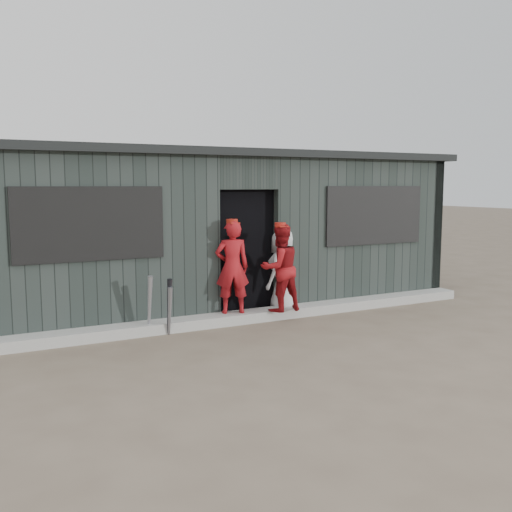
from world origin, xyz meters
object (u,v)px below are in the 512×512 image
bat_mid (170,311)px  dugout (212,229)px  player_red_right (280,268)px  bat_right (169,307)px  player_red_left (232,267)px  bat_left (149,305)px  player_grey_back (283,272)px

bat_mid → dugout: 2.60m
bat_mid → player_red_right: player_red_right is taller
bat_right → player_red_left: (1.09, 0.27, 0.44)m
bat_left → player_grey_back: 2.36m
bat_mid → bat_right: bearing=98.9°
player_red_right → dugout: (-0.33, 1.86, 0.47)m
bat_mid → player_red_right: bearing=2.6°
player_red_left → player_grey_back: bearing=-152.0°
bat_left → player_red_right: 2.07m
player_red_right → player_grey_back: player_red_right is taller
player_red_left → dugout: 1.75m
player_red_right → dugout: size_ratio=0.16×
bat_left → player_red_right: (2.03, -0.05, 0.39)m
player_grey_back → bat_mid: bearing=-14.5°
bat_mid → player_grey_back: player_grey_back is taller
player_red_left → player_grey_back: 1.03m
bat_right → player_red_left: 1.21m
player_red_left → player_red_right: (0.71, -0.21, -0.03)m
player_red_left → bat_mid: bearing=31.2°
bat_right → player_grey_back: (2.08, 0.48, 0.28)m
bat_mid → player_grey_back: (2.08, 0.49, 0.33)m
bat_left → player_grey_back: size_ratio=0.63×
player_red_right → player_grey_back: size_ratio=0.98×
bat_left → player_grey_back: (2.32, 0.36, 0.26)m
bat_left → player_red_right: bearing=-1.4°
bat_left → bat_right: 0.27m
player_red_right → player_red_left: bearing=-19.3°
bat_left → dugout: (1.70, 1.81, 0.86)m
bat_left → bat_mid: size_ratio=1.23×
player_red_left → player_grey_back: player_red_left is taller
bat_mid → player_red_right: (1.79, 0.08, 0.47)m
player_red_left → player_red_right: 0.74m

